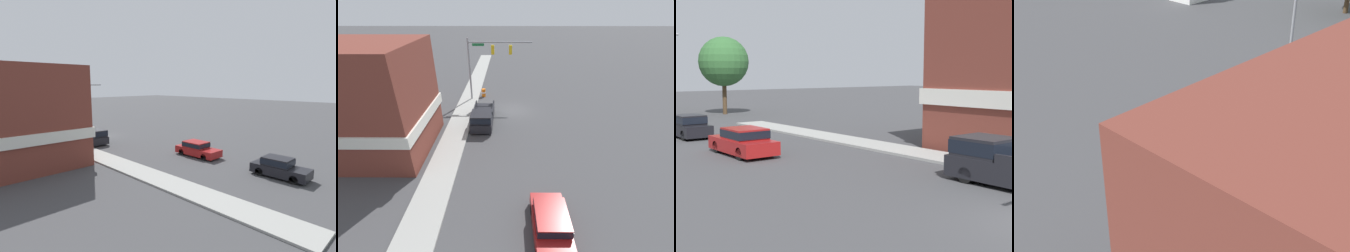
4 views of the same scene
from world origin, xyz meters
TOP-DOWN VIEW (x-y plane):
  - ground_plane at (0.00, 0.00)m, footprint 200.00×200.00m
  - sidewalk_curb at (5.70, 0.00)m, footprint 2.40×60.00m
  - near_signal_assembly at (3.09, -3.34)m, footprint 7.61×0.49m
  - car_lead at (-1.71, 16.17)m, footprint 1.94×4.64m
  - pickup_truck_parked at (3.25, 3.56)m, footprint 2.10×5.47m
  - construction_barrel at (3.90, -4.38)m, footprint 0.54×0.54m
  - corner_brick_building at (13.12, 7.59)m, footprint 11.75×8.45m

SIDE VIEW (x-z plane):
  - ground_plane at x=0.00m, z-range 0.00..0.00m
  - sidewalk_curb at x=5.70m, z-range 0.00..0.14m
  - construction_barrel at x=3.90m, z-range 0.01..1.07m
  - car_lead at x=-1.71m, z-range 0.03..1.51m
  - pickup_truck_parked at x=3.25m, z-range -0.01..1.80m
  - corner_brick_building at x=13.12m, z-range -0.13..8.72m
  - near_signal_assembly at x=3.09m, z-range 1.72..9.39m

